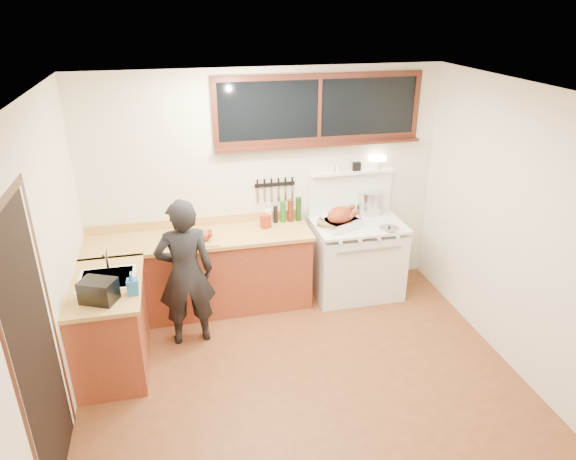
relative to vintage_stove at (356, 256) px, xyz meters
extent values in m
cube|color=brown|center=(-1.00, -1.41, -0.48)|extent=(4.00, 3.50, 0.02)
cube|color=silver|center=(-1.00, 0.36, 0.83)|extent=(4.00, 0.05, 2.60)
cube|color=silver|center=(-1.00, -3.19, 0.83)|extent=(4.00, 0.05, 2.60)
cube|color=silver|center=(-3.03, -1.41, 0.83)|extent=(0.05, 3.50, 2.60)
cube|color=silver|center=(1.02, -1.41, 0.83)|extent=(0.05, 3.50, 2.60)
cube|color=white|center=(-1.00, -1.41, 2.16)|extent=(4.00, 3.50, 0.05)
cube|color=maroon|center=(-1.80, 0.04, -0.04)|extent=(2.40, 0.60, 0.86)
cube|color=tan|center=(-1.80, 0.03, 0.41)|extent=(2.44, 0.64, 0.04)
cube|color=tan|center=(-1.80, 0.32, 0.48)|extent=(2.40, 0.03, 0.10)
sphere|color=#B78C38|center=(-2.80, -0.24, 0.23)|extent=(0.03, 0.03, 0.03)
sphere|color=#B78C38|center=(-2.30, -0.24, 0.23)|extent=(0.03, 0.03, 0.03)
sphere|color=#B78C38|center=(-1.80, -0.24, 0.23)|extent=(0.03, 0.03, 0.03)
sphere|color=#B78C38|center=(-1.30, -0.24, 0.23)|extent=(0.03, 0.03, 0.03)
sphere|color=#B78C38|center=(-0.85, -0.24, 0.23)|extent=(0.03, 0.03, 0.03)
cube|color=maroon|center=(-2.70, -0.79, -0.04)|extent=(0.60, 1.05, 0.86)
cube|color=tan|center=(-2.69, -0.79, 0.41)|extent=(0.64, 1.09, 0.04)
cube|color=white|center=(-2.68, -0.71, 0.37)|extent=(0.45, 0.40, 0.14)
cube|color=white|center=(-2.68, -0.71, 0.44)|extent=(0.50, 0.45, 0.01)
cylinder|color=silver|center=(-2.68, -0.53, 0.55)|extent=(0.02, 0.02, 0.24)
cylinder|color=silver|center=(-2.68, -0.61, 0.66)|extent=(0.02, 0.18, 0.02)
cube|color=white|center=(0.00, -0.01, -0.06)|extent=(1.00, 0.70, 0.82)
cube|color=white|center=(0.00, -0.01, 0.42)|extent=(1.02, 0.72, 0.03)
cube|color=white|center=(0.00, -0.35, 0.05)|extent=(0.88, 0.02, 0.46)
cylinder|color=silver|center=(0.00, -0.38, 0.27)|extent=(0.75, 0.02, 0.02)
cylinder|color=white|center=(-0.33, -0.37, 0.38)|extent=(0.04, 0.03, 0.04)
cylinder|color=white|center=(-0.11, -0.37, 0.38)|extent=(0.04, 0.03, 0.04)
cylinder|color=white|center=(0.11, -0.37, 0.38)|extent=(0.04, 0.03, 0.04)
cylinder|color=white|center=(0.33, -0.37, 0.38)|extent=(0.04, 0.03, 0.04)
cube|color=white|center=(0.00, 0.31, 0.68)|extent=(1.00, 0.05, 0.50)
cube|color=white|center=(0.00, 0.28, 0.95)|extent=(1.00, 0.12, 0.03)
cylinder|color=white|center=(0.30, 0.28, 1.01)|extent=(0.10, 0.10, 0.10)
cube|color=#FFE5B2|center=(0.30, 0.28, 1.09)|extent=(0.18, 0.09, 0.06)
cube|color=black|center=(0.05, 0.28, 1.01)|extent=(0.09, 0.05, 0.10)
cylinder|color=white|center=(-0.18, 0.28, 1.01)|extent=(0.04, 0.04, 0.09)
cylinder|color=white|center=(-0.24, 0.28, 1.01)|extent=(0.04, 0.04, 0.09)
cube|color=black|center=(-0.40, 0.32, 1.68)|extent=(2.20, 0.01, 0.62)
cube|color=#33140E|center=(-0.40, 0.32, 2.02)|extent=(2.32, 0.04, 0.06)
cube|color=#33140E|center=(-0.40, 0.32, 1.34)|extent=(2.32, 0.04, 0.06)
cube|color=#33140E|center=(-1.53, 0.32, 1.68)|extent=(0.06, 0.04, 0.62)
cube|color=#33140E|center=(0.73, 0.32, 1.68)|extent=(0.06, 0.04, 0.62)
cube|color=#33140E|center=(-0.40, 0.32, 1.68)|extent=(0.04, 0.04, 0.62)
cube|color=#33140E|center=(-0.40, 0.27, 1.30)|extent=(2.32, 0.13, 0.03)
cube|color=black|center=(-2.99, -1.96, 0.58)|extent=(0.01, 0.86, 2.10)
cube|color=#33140E|center=(-2.99, -2.45, 0.58)|extent=(0.01, 0.07, 2.10)
cube|color=#33140E|center=(-2.99, -1.48, 0.58)|extent=(0.01, 0.07, 2.10)
cube|color=#33140E|center=(-2.99, -1.96, 1.67)|extent=(0.01, 1.04, 0.07)
cube|color=black|center=(-0.90, 0.33, 0.85)|extent=(0.46, 0.02, 0.04)
cube|color=silver|center=(-1.10, 0.31, 0.74)|extent=(0.02, 0.00, 0.18)
cube|color=black|center=(-1.10, 0.31, 0.88)|extent=(0.02, 0.02, 0.10)
cube|color=silver|center=(-1.02, 0.31, 0.74)|extent=(0.02, 0.00, 0.18)
cube|color=black|center=(-1.02, 0.31, 0.88)|extent=(0.02, 0.02, 0.10)
cube|color=silver|center=(-0.94, 0.31, 0.74)|extent=(0.02, 0.00, 0.18)
cube|color=black|center=(-0.94, 0.31, 0.88)|extent=(0.02, 0.02, 0.10)
cube|color=silver|center=(-0.86, 0.31, 0.74)|extent=(0.03, 0.00, 0.18)
cube|color=black|center=(-0.86, 0.31, 0.88)|extent=(0.02, 0.02, 0.10)
cube|color=silver|center=(-0.78, 0.31, 0.74)|extent=(0.03, 0.00, 0.18)
cube|color=black|center=(-0.78, 0.31, 0.88)|extent=(0.02, 0.02, 0.10)
cube|color=silver|center=(-0.70, 0.31, 0.74)|extent=(0.03, 0.00, 0.18)
cube|color=black|center=(-0.70, 0.31, 0.88)|extent=(0.02, 0.02, 0.10)
imported|color=black|center=(-1.98, -0.53, 0.31)|extent=(0.58, 0.40, 1.55)
imported|color=#236AB2|center=(-2.43, -1.03, 0.54)|extent=(0.09, 0.10, 0.21)
cube|color=black|center=(-2.70, -1.09, 0.53)|extent=(0.34, 0.30, 0.20)
cube|color=tan|center=(-1.78, -0.13, 0.44)|extent=(0.39, 0.30, 0.02)
ellipsoid|color=maroon|center=(-1.78, -0.13, 0.51)|extent=(0.21, 0.16, 0.12)
sphere|color=maroon|center=(-1.69, -0.08, 0.53)|extent=(0.05, 0.05, 0.05)
sphere|color=maroon|center=(-1.69, -0.17, 0.53)|extent=(0.05, 0.05, 0.05)
cube|color=silver|center=(-0.25, -0.07, 0.48)|extent=(0.49, 0.45, 0.10)
cube|color=#3F3F42|center=(-0.25, -0.07, 0.52)|extent=(0.44, 0.39, 0.03)
torus|color=silver|center=(-0.46, -0.07, 0.53)|extent=(0.05, 0.09, 0.10)
torus|color=silver|center=(-0.03, -0.07, 0.53)|extent=(0.05, 0.09, 0.10)
ellipsoid|color=maroon|center=(-0.25, -0.07, 0.57)|extent=(0.39, 0.35, 0.20)
cylinder|color=maroon|center=(-0.14, -0.15, 0.59)|extent=(0.12, 0.09, 0.09)
sphere|color=maroon|center=(-0.08, -0.15, 0.63)|extent=(0.06, 0.06, 0.06)
cylinder|color=maroon|center=(-0.14, 0.01, 0.59)|extent=(0.12, 0.09, 0.09)
sphere|color=maroon|center=(-0.08, 0.01, 0.63)|extent=(0.06, 0.06, 0.06)
cylinder|color=silver|center=(0.23, 0.25, 0.57)|extent=(0.34, 0.34, 0.28)
cylinder|color=silver|center=(0.02, 0.29, 0.49)|extent=(0.22, 0.22, 0.12)
cylinder|color=black|center=(-0.03, 0.40, 0.55)|extent=(0.08, 0.16, 0.02)
cylinder|color=silver|center=(0.27, -0.26, 0.44)|extent=(0.28, 0.28, 0.02)
sphere|color=black|center=(0.27, -0.26, 0.46)|extent=(0.03, 0.03, 0.03)
cube|color=maroon|center=(-1.05, 0.10, 0.51)|extent=(0.12, 0.11, 0.15)
cylinder|color=white|center=(-0.99, 0.24, 0.51)|extent=(0.11, 0.11, 0.16)
cylinder|color=black|center=(-0.92, 0.22, 0.53)|extent=(0.05, 0.05, 0.20)
cylinder|color=black|center=(-0.83, 0.22, 0.56)|extent=(0.06, 0.06, 0.25)
cylinder|color=black|center=(-0.74, 0.22, 0.56)|extent=(0.07, 0.07, 0.26)
cylinder|color=black|center=(-0.65, 0.22, 0.57)|extent=(0.06, 0.06, 0.28)
camera|label=1|loc=(-1.98, -5.05, 2.76)|focal=32.00mm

